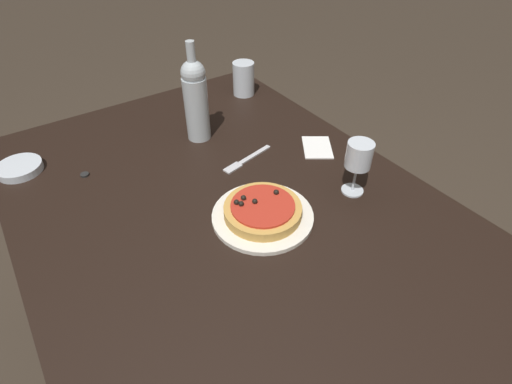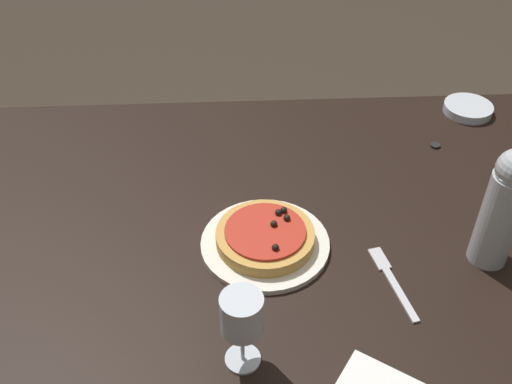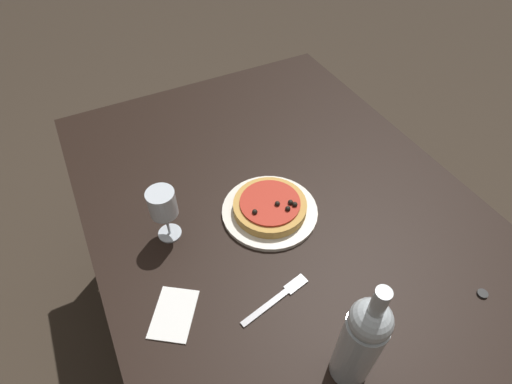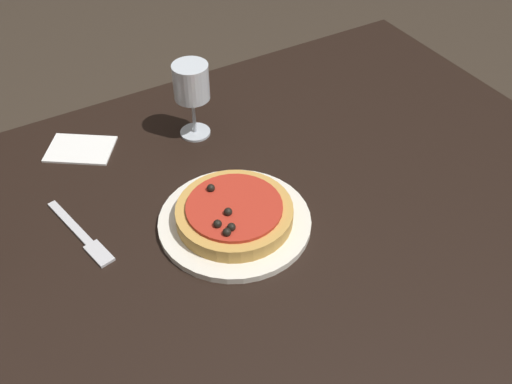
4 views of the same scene
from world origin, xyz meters
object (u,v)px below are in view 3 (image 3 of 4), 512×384
at_px(wine_bottle, 361,341).
at_px(pizza, 270,206).
at_px(dining_table, 292,238).
at_px(dinner_plate, 270,211).
at_px(bottle_cap, 482,294).
at_px(fork, 279,297).
at_px(wine_glass, 163,205).

bearing_deg(wine_bottle, pizza, 172.97).
height_order(dining_table, dinner_plate, dinner_plate).
distance_m(dining_table, wine_bottle, 0.44).
relative_size(dining_table, pizza, 7.65).
xyz_separation_m(dining_table, dinner_plate, (-0.06, -0.04, 0.08)).
xyz_separation_m(wine_bottle, bottle_cap, (0.00, 0.37, -0.13)).
distance_m(fork, bottle_cap, 0.47).
bearing_deg(pizza, fork, -23.40).
relative_size(dining_table, wine_glass, 9.65).
xyz_separation_m(dinner_plate, fork, (0.23, -0.10, -0.00)).
xyz_separation_m(pizza, bottle_cap, (0.44, 0.32, -0.02)).
bearing_deg(bottle_cap, dinner_plate, -143.75).
distance_m(pizza, bottle_cap, 0.54).
xyz_separation_m(dining_table, bottle_cap, (0.38, 0.28, 0.08)).
relative_size(wine_glass, fork, 0.83).
bearing_deg(wine_glass, bottle_cap, 50.02).
bearing_deg(pizza, wine_bottle, -7.03).
relative_size(pizza, bottle_cap, 8.19).
height_order(wine_glass, bottle_cap, wine_glass).
height_order(dinner_plate, fork, dinner_plate).
height_order(dinner_plate, bottle_cap, dinner_plate).
bearing_deg(pizza, dinner_plate, -150.02).
height_order(dining_table, fork, fork).
distance_m(wine_bottle, bottle_cap, 0.40).
bearing_deg(dinner_plate, dining_table, 39.03).
distance_m(dining_table, dinner_plate, 0.11).
relative_size(wine_bottle, fork, 1.67).
bearing_deg(pizza, bottle_cap, 36.26).
bearing_deg(pizza, wine_glass, -101.50).
bearing_deg(wine_glass, pizza, 78.50).
bearing_deg(dining_table, bottle_cap, 35.83).
bearing_deg(wine_glass, wine_bottle, 23.47).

